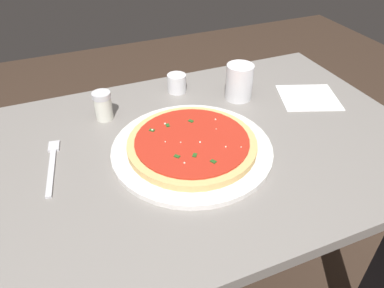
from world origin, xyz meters
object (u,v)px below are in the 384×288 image
(serving_plate, at_px, (192,149))
(cup_tall_drink, at_px, (239,82))
(fork, at_px, (52,163))
(pizza, at_px, (192,143))
(napkin_folded_right, at_px, (309,97))
(cup_small_sauce, at_px, (177,83))
(parmesan_shaker, at_px, (103,106))

(serving_plate, height_order, cup_tall_drink, cup_tall_drink)
(fork, bearing_deg, pizza, 166.32)
(serving_plate, height_order, napkin_folded_right, serving_plate)
(napkin_folded_right, bearing_deg, cup_small_sauce, -28.21)
(fork, xyz_separation_m, parmesan_shaker, (-0.14, -0.14, 0.04))
(cup_tall_drink, distance_m, napkin_folded_right, 0.20)
(serving_plate, distance_m, napkin_folded_right, 0.40)
(pizza, height_order, fork, pizza)
(serving_plate, distance_m, cup_tall_drink, 0.28)
(pizza, distance_m, napkin_folded_right, 0.41)
(serving_plate, xyz_separation_m, fork, (0.30, -0.07, -0.00))
(serving_plate, height_order, cup_small_sauce, cup_small_sauce)
(cup_tall_drink, height_order, parmesan_shaker, cup_tall_drink)
(serving_plate, bearing_deg, cup_tall_drink, -140.52)
(serving_plate, xyz_separation_m, cup_tall_drink, (-0.21, -0.17, 0.04))
(parmesan_shaker, bearing_deg, fork, 43.97)
(fork, bearing_deg, napkin_folded_right, -177.90)
(pizza, bearing_deg, cup_tall_drink, -140.52)
(cup_tall_drink, distance_m, fork, 0.52)
(serving_plate, relative_size, fork, 1.94)
(cup_tall_drink, bearing_deg, fork, 11.20)
(cup_tall_drink, xyz_separation_m, cup_small_sauce, (0.14, -0.10, -0.02))
(cup_small_sauce, bearing_deg, pizza, 76.48)
(cup_small_sauce, bearing_deg, napkin_folded_right, 151.79)
(cup_tall_drink, relative_size, parmesan_shaker, 1.32)
(serving_plate, height_order, fork, serving_plate)
(pizza, xyz_separation_m, cup_tall_drink, (-0.21, -0.17, 0.03))
(pizza, xyz_separation_m, cup_small_sauce, (-0.07, -0.27, 0.00))
(napkin_folded_right, relative_size, parmesan_shaker, 2.09)
(fork, relative_size, parmesan_shaker, 2.52)
(serving_plate, bearing_deg, cup_small_sauce, -103.52)
(cup_tall_drink, xyz_separation_m, parmesan_shaker, (0.36, -0.04, -0.01))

